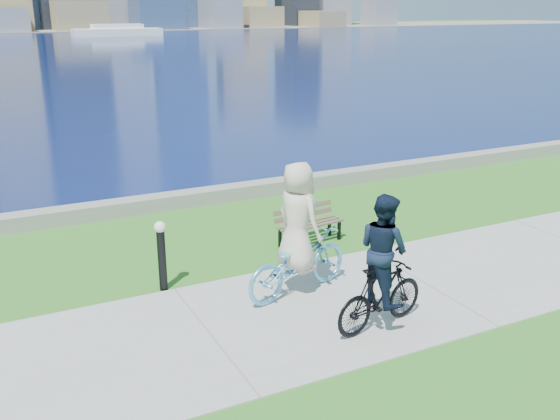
{
  "coord_description": "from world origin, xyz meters",
  "views": [
    {
      "loc": [
        -6.76,
        -7.78,
        4.65
      ],
      "look_at": [
        -1.9,
        1.88,
        1.1
      ],
      "focal_mm": 40.0,
      "sensor_mm": 36.0,
      "label": 1
    }
  ],
  "objects_px": {
    "bollard_lamp": "(161,251)",
    "cyclist_man": "(382,273)",
    "cyclist_woman": "(298,246)",
    "park_bench": "(308,221)"
  },
  "relations": [
    {
      "from": "bollard_lamp",
      "to": "cyclist_woman",
      "type": "distance_m",
      "value": 2.3
    },
    {
      "from": "cyclist_woman",
      "to": "park_bench",
      "type": "bearing_deg",
      "value": -47.52
    },
    {
      "from": "cyclist_woman",
      "to": "cyclist_man",
      "type": "distance_m",
      "value": 1.7
    },
    {
      "from": "cyclist_man",
      "to": "cyclist_woman",
      "type": "bearing_deg",
      "value": 9.38
    },
    {
      "from": "cyclist_man",
      "to": "park_bench",
      "type": "bearing_deg",
      "value": -21.68
    },
    {
      "from": "park_bench",
      "to": "cyclist_woman",
      "type": "xyz_separation_m",
      "value": [
        -1.33,
        -2.03,
        0.41
      ]
    },
    {
      "from": "bollard_lamp",
      "to": "cyclist_woman",
      "type": "xyz_separation_m",
      "value": [
        1.98,
        -1.16,
        0.15
      ]
    },
    {
      "from": "park_bench",
      "to": "bollard_lamp",
      "type": "xyz_separation_m",
      "value": [
        -3.31,
        -0.86,
        0.25
      ]
    },
    {
      "from": "bollard_lamp",
      "to": "cyclist_man",
      "type": "height_order",
      "value": "cyclist_man"
    },
    {
      "from": "bollard_lamp",
      "to": "cyclist_woman",
      "type": "relative_size",
      "value": 0.55
    }
  ]
}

